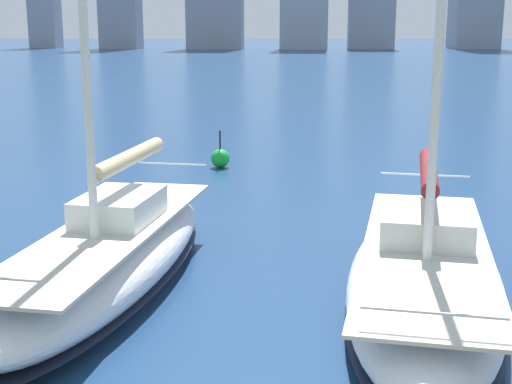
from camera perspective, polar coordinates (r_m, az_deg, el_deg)
sailboat_maroon at (r=13.65m, az=13.34°, el=-6.38°), size 4.34×9.82×10.28m
sailboat_tan at (r=14.42m, az=-11.50°, el=-4.90°), size 3.61×9.54×12.38m
channel_buoy at (r=26.56m, az=-2.88°, el=2.71°), size 0.70×0.70×1.40m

